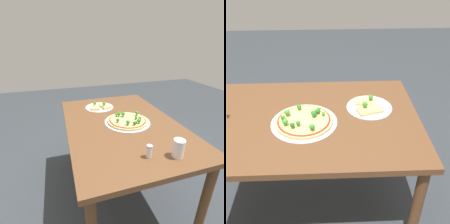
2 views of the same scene
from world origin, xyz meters
The scene contains 4 objects.
ground_plane centered at (0.00, 0.00, 0.00)m, with size 8.00×8.00×0.00m, color #33383D.
dining_table centered at (0.00, 0.00, 0.65)m, with size 1.30×0.88×0.74m.
pizza_tray_whole centered at (0.01, 0.05, 0.75)m, with size 0.37×0.37×0.07m.
pizza_tray_slice centered at (-0.37, -0.09, 0.75)m, with size 0.28×0.28×0.07m.
Camera 2 is at (-0.12, 1.33, 1.67)m, focal length 45.00 mm.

